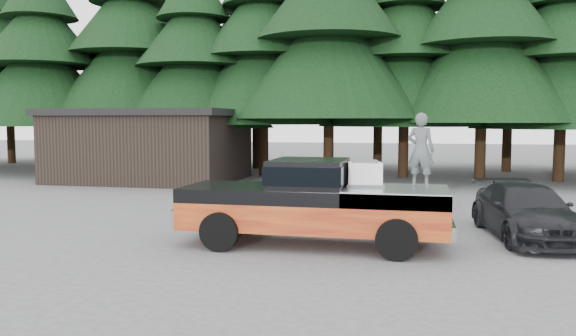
% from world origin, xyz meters
% --- Properties ---
extents(ground, '(120.00, 120.00, 0.00)m').
position_xyz_m(ground, '(0.00, 0.00, 0.00)').
color(ground, '#4C4C4E').
rests_on(ground, ground).
extents(pickup_truck, '(6.00, 2.04, 1.33)m').
position_xyz_m(pickup_truck, '(0.83, -0.04, 0.67)').
color(pickup_truck, '#CA611B').
rests_on(pickup_truck, ground).
extents(truck_cab, '(1.66, 1.90, 0.59)m').
position_xyz_m(truck_cab, '(0.73, -0.04, 1.62)').
color(truck_cab, black).
rests_on(truck_cab, pickup_truck).
extents(air_compressor, '(0.81, 0.71, 0.50)m').
position_xyz_m(air_compressor, '(1.93, 0.21, 1.58)').
color(air_compressor, white).
rests_on(air_compressor, pickup_truck).
extents(man_on_bed, '(0.68, 0.56, 1.62)m').
position_xyz_m(man_on_bed, '(3.13, 0.28, 2.14)').
color(man_on_bed, '#4E5355').
rests_on(man_on_bed, pickup_truck).
extents(parked_car, '(2.38, 4.57, 1.27)m').
position_xyz_m(parked_car, '(5.61, 1.84, 0.63)').
color(parked_car, black).
rests_on(parked_car, ground).
extents(utility_building, '(8.40, 6.40, 3.30)m').
position_xyz_m(utility_building, '(-9.00, 12.00, 1.67)').
color(utility_building, black).
rests_on(utility_building, ground).
extents(treeline, '(60.15, 16.05, 17.50)m').
position_xyz_m(treeline, '(0.42, 17.20, 7.72)').
color(treeline, black).
rests_on(treeline, ground).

